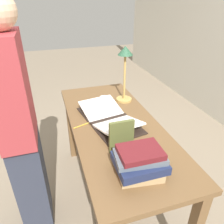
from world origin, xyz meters
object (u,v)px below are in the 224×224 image
Objects in this scene: book_stack_tall at (139,162)px; person_reader at (21,134)px; pencil at (84,125)px; reading_lamp at (125,64)px; coffee_mug at (104,102)px; book_standing_upright at (121,137)px; open_book at (109,118)px.

book_stack_tall is 0.16× the size of person_reader.
book_stack_tall is 0.59m from pencil.
reading_lamp is at bearing -67.43° from person_reader.
coffee_mug is 0.56× the size of pencil.
coffee_mug is at bearing 174.58° from book_standing_upright.
book_stack_tall is at bearing -10.87° from open_book.
coffee_mug is at bearing 177.88° from book_stack_tall.
person_reader reaches higher than book_standing_upright.
book_standing_upright is at bearing -5.48° from coffee_mug.
reading_lamp is 0.29× the size of person_reader.
pencil is at bearing -155.71° from book_standing_upright.
pencil is (0.01, -0.19, -0.02)m from open_book.
person_reader is (0.28, -0.63, -0.00)m from coffee_mug.
open_book is at bearing -6.17° from coffee_mug.
open_book is 0.19m from pencil.
person_reader reaches higher than pencil.
person_reader is (0.35, -0.83, -0.29)m from reading_lamp.
pencil is at bearing -83.67° from person_reader.
book_standing_upright is (-0.20, -0.03, 0.03)m from book_stack_tall.
book_standing_upright is at bearing -15.47° from open_book.
reading_lamp is 0.95m from person_reader.
book_standing_upright is at bearing 24.22° from pencil.
reading_lamp is at bearing 164.85° from book_stack_tall.
book_stack_tall is 1.31× the size of book_standing_upright.
person_reader is at bearing -83.67° from pencil.
open_book is 0.37× the size of person_reader.
reading_lamp is (-0.65, 0.26, 0.23)m from book_standing_upright.
coffee_mug reaches higher than open_book.
book_standing_upright reaches higher than coffee_mug.
pencil is at bearing -42.07° from coffee_mug.
coffee_mug is 0.06× the size of person_reader.
book_standing_upright is 0.74m from reading_lamp.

